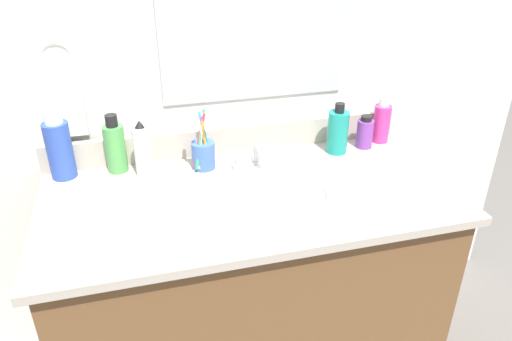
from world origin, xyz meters
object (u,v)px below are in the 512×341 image
Objects in this scene: faucet at (257,157)px; bottle_toner_green at (115,147)px; bottle_cream_purple at (365,133)px; cup_blue_plastic at (203,153)px; bottle_mouthwash_teal at (338,131)px; hand_towel at (64,100)px; bottle_soap_pink at (382,122)px; bottle_shampoo_blue at (59,147)px; bottle_lotion_white at (142,150)px.

faucet is 0.44m from bottle_toner_green.
cup_blue_plastic is at bearing -178.86° from bottle_cream_purple.
bottle_mouthwash_teal reaches higher than bottle_cream_purple.
hand_towel is 1.29× the size of bottle_mouthwash_teal.
bottle_soap_pink reaches higher than bottle_cream_purple.
bottle_mouthwash_teal is 0.79× the size of bottle_shampoo_blue.
bottle_soap_pink reaches higher than faucet.
bottle_shampoo_blue reaches higher than cup_blue_plastic.
bottle_soap_pink is at bearing -0.72° from bottle_toner_green.
bottle_soap_pink is at bearing 21.29° from bottle_cream_purple.
bottle_lotion_white is at bearing -177.18° from bottle_soap_pink.
bottle_shampoo_blue is 0.42m from cup_blue_plastic.
bottle_mouthwash_teal is 1.07× the size of bottle_soap_pink.
bottle_soap_pink is (1.02, -0.07, -0.15)m from hand_towel.
faucet is 0.47m from bottle_soap_pink.
hand_towel is at bearing 173.83° from bottle_cream_purple.
faucet is 0.29m from bottle_mouthwash_teal.
bottle_toner_green is 0.27m from cup_blue_plastic.
bottle_cream_purple is at bearing 0.83° from bottle_lotion_white.
hand_towel is at bearing 163.82° from cup_blue_plastic.
bottle_mouthwash_teal is 0.19m from bottle_soap_pink.
hand_towel is 1.02× the size of bottle_shampoo_blue.
bottle_shampoo_blue reaches higher than bottle_soap_pink.
bottle_mouthwash_teal reaches higher than faucet.
bottle_soap_pink is at bearing 12.77° from bottle_mouthwash_teal.
bottle_cream_purple is 0.11m from bottle_mouthwash_teal.
cup_blue_plastic reaches higher than bottle_cream_purple.
bottle_mouthwash_teal is at bearing 5.70° from faucet.
bottle_soap_pink is at bearing 2.82° from bottle_lotion_white.
cup_blue_plastic is (-0.63, -0.04, -0.02)m from bottle_soap_pink.
bottle_cream_purple is at bearing -6.17° from hand_towel.
bottle_shampoo_blue is (-0.16, 0.00, 0.02)m from bottle_toner_green.
hand_towel reaches higher than cup_blue_plastic.
bottle_mouthwash_teal is (-0.11, -0.01, 0.02)m from bottle_cream_purple.
hand_towel is 0.60m from faucet.
faucet is 0.39m from bottle_cream_purple.
bottle_soap_pink is (0.89, -0.01, -0.01)m from bottle_toner_green.
hand_towel is 1.19× the size of bottle_toner_green.
hand_towel reaches higher than faucet.
cup_blue_plastic is at bearing 179.92° from bottle_mouthwash_teal.
bottle_cream_purple is 0.08m from bottle_soap_pink.
bottle_soap_pink is (0.18, 0.04, -0.00)m from bottle_mouthwash_teal.
hand_towel is 1.15× the size of cup_blue_plastic.
bottle_lotion_white reaches higher than bottle_mouthwash_teal.
bottle_mouthwash_teal is at bearing -0.09° from bottle_lotion_white.
hand_towel is 0.14m from bottle_shampoo_blue.
faucet is at bearing -4.81° from bottle_lotion_white.
bottle_shampoo_blue reaches higher than bottle_toner_green.
bottle_shampoo_blue reaches higher than bottle_cream_purple.
bottle_lotion_white is (-0.74, -0.01, 0.03)m from bottle_cream_purple.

